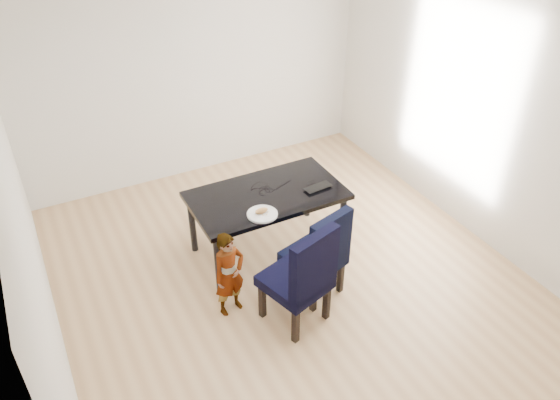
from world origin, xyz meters
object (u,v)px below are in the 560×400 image
chair_right (313,251)px  child (229,274)px  laptop (315,186)px  chair_left (295,273)px  dining_table (267,222)px  plate (262,214)px

chair_right → child: bearing=155.7°
chair_right → laptop: 0.81m
chair_left → child: (-0.49, 0.37, -0.10)m
child → dining_table: bearing=29.4°
dining_table → laptop: size_ratio=5.24×
chair_right → plate: chair_right is taller
chair_right → child: 0.84m
dining_table → chair_right: 0.80m
dining_table → chair_left: size_ratio=1.45×
chair_left → child: size_ratio=1.22×
chair_right → child: chair_right is taller
chair_left → chair_right: bearing=18.7°
chair_right → laptop: (0.40, 0.66, 0.25)m
chair_left → plate: (0.02, 0.70, 0.21)m
child → laptop: bearing=10.3°
plate → laptop: bearing=15.1°
chair_right → child: (-0.83, 0.13, -0.06)m
child → plate: size_ratio=2.96×
chair_left → child: bearing=126.4°
chair_left → child: chair_left is taller
laptop → child: bearing=17.9°
dining_table → chair_right: bearing=-81.7°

